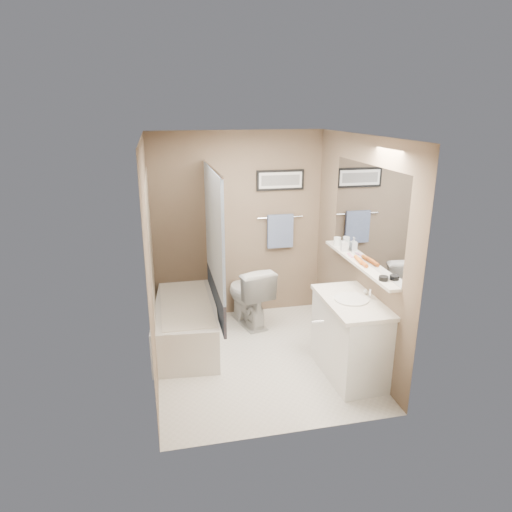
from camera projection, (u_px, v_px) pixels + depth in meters
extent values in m
plane|color=silver|center=(259.00, 358.00, 5.07)|extent=(2.50, 2.50, 0.00)
cube|color=white|center=(259.00, 138.00, 4.33)|extent=(2.20, 2.50, 0.04)
cube|color=brown|center=(238.00, 227.00, 5.84)|extent=(2.20, 0.04, 2.40)
cube|color=brown|center=(293.00, 304.00, 3.56)|extent=(2.20, 0.04, 2.40)
cube|color=brown|center=(152.00, 263.00, 4.48)|extent=(0.04, 2.50, 2.40)
cube|color=brown|center=(357.00, 249.00, 4.92)|extent=(0.04, 2.50, 2.40)
cube|color=beige|center=(152.00, 266.00, 5.01)|extent=(0.02, 1.55, 2.00)
cylinder|color=silver|center=(212.00, 168.00, 4.82)|extent=(0.02, 1.55, 0.02)
cube|color=silver|center=(214.00, 227.00, 5.02)|extent=(0.03, 1.45, 1.28)
cube|color=#222E40|center=(216.00, 296.00, 5.28)|extent=(0.03, 1.45, 0.36)
cube|color=silver|center=(366.00, 214.00, 4.65)|extent=(0.02, 1.60, 1.00)
cube|color=silver|center=(358.00, 263.00, 4.80)|extent=(0.12, 1.60, 0.03)
cylinder|color=silver|center=(280.00, 217.00, 5.91)|extent=(0.60, 0.02, 0.02)
cube|color=#8297BE|center=(280.00, 231.00, 5.95)|extent=(0.34, 0.05, 0.44)
cube|color=black|center=(280.00, 180.00, 5.78)|extent=(0.62, 0.02, 0.26)
cube|color=white|center=(281.00, 180.00, 5.76)|extent=(0.56, 0.00, 0.20)
cube|color=#595959|center=(281.00, 180.00, 5.76)|extent=(0.50, 0.00, 0.13)
cube|color=silver|center=(358.00, 321.00, 3.72)|extent=(0.80, 0.02, 2.00)
cylinder|color=silver|center=(317.00, 322.00, 3.70)|extent=(0.10, 0.02, 0.02)
cube|color=silver|center=(187.00, 323.00, 5.34)|extent=(0.82, 1.55, 0.50)
cube|color=white|center=(186.00, 304.00, 5.26)|extent=(0.56, 1.36, 0.02)
imported|color=silver|center=(248.00, 294.00, 5.80)|extent=(0.61, 0.85, 0.79)
cube|color=white|center=(350.00, 339.00, 4.66)|extent=(0.54, 0.92, 0.80)
cube|color=silver|center=(352.00, 302.00, 4.53)|extent=(0.54, 0.96, 0.04)
cylinder|color=silver|center=(351.00, 299.00, 4.52)|extent=(0.34, 0.34, 0.01)
cylinder|color=white|center=(370.00, 294.00, 4.55)|extent=(0.02, 0.02, 0.10)
sphere|color=white|center=(366.00, 292.00, 4.65)|extent=(0.05, 0.05, 0.05)
cylinder|color=black|center=(384.00, 278.00, 4.26)|extent=(0.09, 0.09, 0.04)
cylinder|color=#C1551B|center=(363.00, 263.00, 4.69)|extent=(0.05, 0.22, 0.04)
cylinder|color=orange|center=(359.00, 260.00, 4.78)|extent=(0.07, 0.22, 0.04)
cube|color=pink|center=(350.00, 255.00, 4.98)|extent=(0.05, 0.16, 0.01)
cylinder|color=white|center=(337.00, 241.00, 5.33)|extent=(0.08, 0.08, 0.10)
imported|color=#999999|center=(344.00, 244.00, 5.13)|extent=(0.08, 0.08, 0.15)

